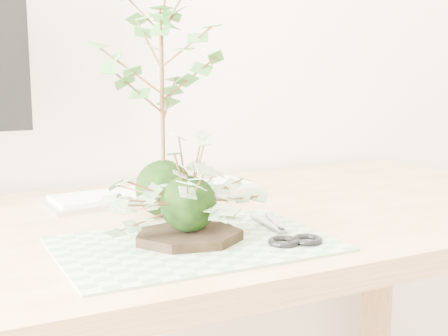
{
  "coord_description": "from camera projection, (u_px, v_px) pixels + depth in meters",
  "views": [
    {
      "loc": [
        -0.46,
        0.24,
        1.02
      ],
      "look_at": [
        0.0,
        1.14,
        0.84
      ],
      "focal_mm": 50.0,
      "sensor_mm": 36.0,
      "label": 1
    }
  ],
  "objects": [
    {
      "name": "desk",
      "position": [
        166.0,
        267.0,
        1.11
      ],
      "size": [
        1.6,
        0.7,
        0.74
      ],
      "color": "#D9B176",
      "rests_on": "ground_plane"
    },
    {
      "name": "cutting_mat",
      "position": [
        195.0,
        244.0,
        0.94
      ],
      "size": [
        0.41,
        0.28,
        0.0
      ],
      "primitive_type": "cube",
      "rotation": [
        0.0,
        0.0,
        -0.01
      ],
      "color": "#5B7C5A",
      "rests_on": "desk"
    },
    {
      "name": "stone_dish",
      "position": [
        189.0,
        236.0,
        0.95
      ],
      "size": [
        0.2,
        0.2,
        0.01
      ],
      "primitive_type": "cylinder",
      "rotation": [
        0.0,
        0.0,
        -0.21
      ],
      "color": "black",
      "rests_on": "cutting_mat"
    },
    {
      "name": "ivy_kokedama",
      "position": [
        188.0,
        178.0,
        0.93
      ],
      "size": [
        0.28,
        0.28,
        0.17
      ],
      "rotation": [
        0.0,
        0.0,
        -0.17
      ],
      "color": "black",
      "rests_on": "stone_dish"
    },
    {
      "name": "maple_kokedama",
      "position": [
        161.0,
        48.0,
        1.07
      ],
      "size": [
        0.28,
        0.28,
        0.42
      ],
      "rotation": [
        0.0,
        0.0,
        -0.28
      ],
      "color": "black",
      "rests_on": "desk"
    },
    {
      "name": "keyboard",
      "position": [
        155.0,
        193.0,
        1.27
      ],
      "size": [
        0.45,
        0.16,
        0.02
      ],
      "rotation": [
        0.0,
        0.0,
        0.07
      ],
      "color": "silver",
      "rests_on": "desk"
    },
    {
      "name": "scissors",
      "position": [
        293.0,
        236.0,
        0.96
      ],
      "size": [
        0.09,
        0.2,
        0.01
      ],
      "rotation": [
        0.0,
        0.0,
        -0.21
      ],
      "color": "#91919D",
      "rests_on": "cutting_mat"
    }
  ]
}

